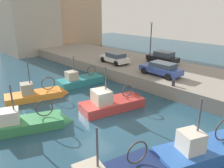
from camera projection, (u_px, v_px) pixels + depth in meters
water_surface at (92, 118)px, 15.98m from camera, size 80.00×80.00×0.00m
quay_wall at (177, 77)px, 23.27m from camera, size 9.00×56.00×1.20m
fishing_boat_green at (29, 126)px, 14.67m from camera, size 6.01×3.80×3.94m
fishing_boat_blue at (205, 156)px, 11.78m from camera, size 6.03×3.83×4.39m
fishing_boat_teal at (84, 83)px, 23.22m from camera, size 5.69×2.60×3.91m
fishing_boat_orange at (39, 97)px, 19.55m from camera, size 5.72×3.14×4.52m
fishing_boat_red at (116, 106)px, 17.56m from camera, size 6.01×3.19×4.39m
parked_car_black at (163, 57)px, 26.43m from camera, size 1.97×3.87×1.43m
parked_car_white at (115, 58)px, 26.47m from camera, size 2.22×4.04×1.27m
parked_car_blue at (161, 69)px, 21.72m from camera, size 1.97×4.26×1.32m
mooring_bollard_north at (173, 83)px, 18.91m from camera, size 0.28×0.28×0.55m
quay_streetlamp at (151, 35)px, 26.27m from camera, size 0.36×0.36×4.83m
waterfront_building_central at (27, 15)px, 37.37m from camera, size 8.35×8.93×12.65m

